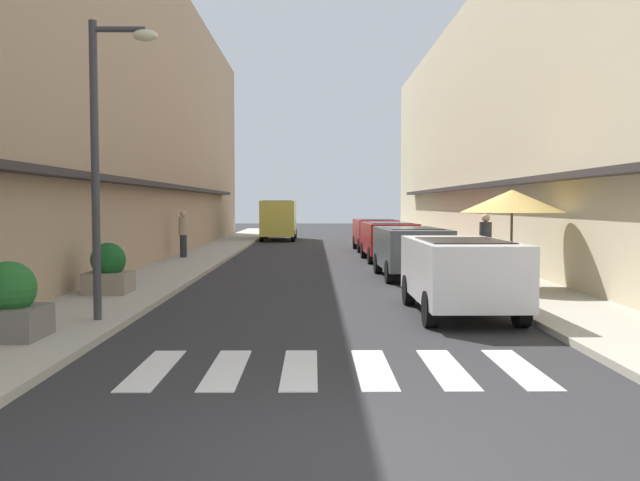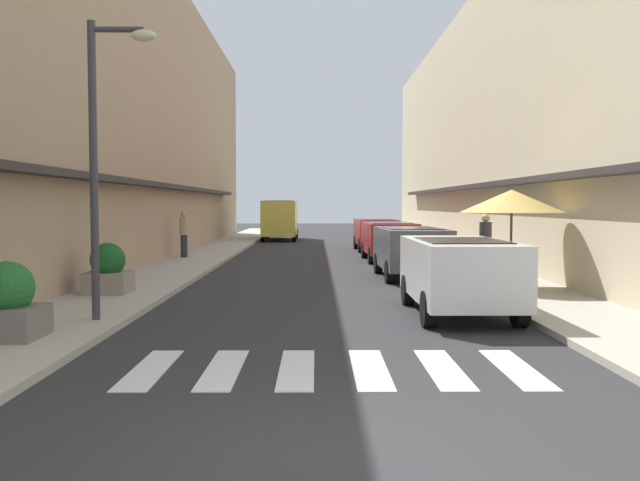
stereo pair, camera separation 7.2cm
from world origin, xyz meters
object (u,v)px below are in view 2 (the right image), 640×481
planter_midblock (108,271)px  pedestrian_walking_near (485,243)px  parked_car_near (459,268)px  pedestrian_walking_far (184,233)px  delivery_van (280,217)px  parked_car_mid (411,247)px  street_lamp (104,138)px  parked_car_distant (376,231)px  planter_corner (7,304)px  cafe_umbrella (512,201)px  parked_car_far (389,237)px

planter_midblock → pedestrian_walking_near: 10.08m
parked_car_near → pedestrian_walking_far: size_ratio=2.28×
delivery_van → pedestrian_walking_near: 22.94m
delivery_van → parked_car_near: bearing=-80.0°
planter_midblock → pedestrian_walking_near: (9.49, 3.39, 0.43)m
parked_car_mid → delivery_van: bearing=103.0°
planter_midblock → street_lamp: bearing=-73.3°
delivery_van → pedestrian_walking_near: (6.87, -21.88, -0.35)m
delivery_van → street_lamp: street_lamp is taller
street_lamp → pedestrian_walking_near: (8.39, 7.05, -2.24)m
parked_car_distant → planter_corner: (-7.41, -21.21, -0.29)m
parked_car_near → cafe_umbrella: 4.16m
pedestrian_walking_near → pedestrian_walking_far: size_ratio=0.99×
parked_car_near → delivery_van: bearing=100.0°
street_lamp → pedestrian_walking_far: street_lamp is taller
parked_car_near → planter_corner: 7.93m
planter_midblock → pedestrian_walking_far: bearing=91.6°
cafe_umbrella → planter_midblock: bearing=-174.6°
parked_car_distant → cafe_umbrella: (1.98, -14.99, 1.29)m
delivery_van → street_lamp: (-1.52, -28.93, 1.89)m
parked_car_distant → pedestrian_walking_near: bearing=-81.0°
planter_corner → planter_midblock: (-0.10, 5.32, -0.01)m
planter_midblock → pedestrian_walking_far: pedestrian_walking_far is taller
delivery_van → street_lamp: size_ratio=1.04×
planter_midblock → pedestrian_walking_near: bearing=19.7°
delivery_van → planter_midblock: bearing=-95.9°
planter_corner → parked_car_distant: bearing=70.7°
street_lamp → planter_corner: (-0.99, -1.67, -2.66)m
cafe_umbrella → planter_corner: 11.38m
parked_car_far → street_lamp: (-6.42, -13.80, 2.37)m
planter_corner → delivery_van: bearing=85.3°
parked_car_near → pedestrian_walking_near: size_ratio=2.30×
parked_car_near → pedestrian_walking_near: pedestrian_walking_near is taller
parked_car_near → planter_corner: parked_car_near is taller
pedestrian_walking_near → street_lamp: bearing=6.7°
delivery_van → pedestrian_walking_near: bearing=-72.6°
parked_car_near → pedestrian_walking_far: bearing=120.9°
parked_car_far → delivery_van: 15.91m
parked_car_mid → pedestrian_walking_near: size_ratio=2.31×
parked_car_mid → cafe_umbrella: size_ratio=1.64×
parked_car_far → pedestrian_walking_near: 7.04m
parked_car_distant → parked_car_near: bearing=-90.0°
parked_car_near → parked_car_distant: bearing=90.0°
parked_car_distant → street_lamp: street_lamp is taller
pedestrian_walking_far → parked_car_distant: bearing=-72.3°
parked_car_distant → pedestrian_walking_far: bearing=-145.4°
parked_car_near → delivery_van: 28.22m
parked_car_distant → cafe_umbrella: 15.17m
delivery_van → pedestrian_walking_far: (-2.91, -14.77, -0.35)m
pedestrian_walking_near → parked_car_far: bearing=-107.0°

